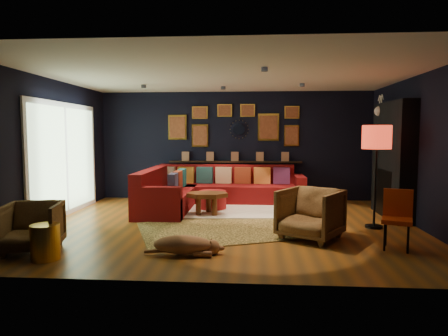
# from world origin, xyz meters

# --- Properties ---
(floor) EXTENTS (6.50, 6.50, 0.00)m
(floor) POSITION_xyz_m (0.00, 0.00, 0.00)
(floor) COLOR #99571B
(floor) RESTS_ON ground
(room_walls) EXTENTS (6.50, 6.50, 6.50)m
(room_walls) POSITION_xyz_m (0.00, 0.00, 1.59)
(room_walls) COLOR black
(room_walls) RESTS_ON ground
(sectional) EXTENTS (3.41, 2.69, 0.86)m
(sectional) POSITION_xyz_m (-0.61, 1.81, 0.32)
(sectional) COLOR maroon
(sectional) RESTS_ON ground
(ledge) EXTENTS (3.20, 0.12, 0.04)m
(ledge) POSITION_xyz_m (0.00, 2.68, 0.92)
(ledge) COLOR black
(ledge) RESTS_ON room_walls
(gallery_wall) EXTENTS (3.15, 0.04, 1.02)m
(gallery_wall) POSITION_xyz_m (-0.01, 2.72, 1.81)
(gallery_wall) COLOR gold
(gallery_wall) RESTS_ON room_walls
(sunburst_mirror) EXTENTS (0.47, 0.16, 0.47)m
(sunburst_mirror) POSITION_xyz_m (0.10, 2.72, 1.70)
(sunburst_mirror) COLOR silver
(sunburst_mirror) RESTS_ON room_walls
(fireplace) EXTENTS (0.31, 1.60, 2.20)m
(fireplace) POSITION_xyz_m (3.09, 0.90, 1.02)
(fireplace) COLOR black
(fireplace) RESTS_ON ground
(deer_head) EXTENTS (0.50, 0.28, 0.45)m
(deer_head) POSITION_xyz_m (3.14, 1.40, 2.05)
(deer_head) COLOR white
(deer_head) RESTS_ON fireplace
(sliding_door) EXTENTS (0.06, 2.80, 2.20)m
(sliding_door) POSITION_xyz_m (-3.22, 0.60, 1.10)
(sliding_door) COLOR white
(sliding_door) RESTS_ON ground
(ceiling_spots) EXTENTS (3.30, 2.50, 0.06)m
(ceiling_spots) POSITION_xyz_m (-0.00, 0.80, 2.56)
(ceiling_spots) COLOR black
(ceiling_spots) RESTS_ON room_walls
(shag_rug) EXTENTS (2.63, 1.98, 0.03)m
(shag_rug) POSITION_xyz_m (-0.26, 1.30, 0.02)
(shag_rug) COLOR white
(shag_rug) RESTS_ON ground
(leopard_rug) EXTENTS (3.10, 2.67, 0.01)m
(leopard_rug) POSITION_xyz_m (-0.07, -0.42, 0.01)
(leopard_rug) COLOR #DDB95C
(leopard_rug) RESTS_ON ground
(coffee_table) EXTENTS (0.87, 0.68, 0.41)m
(coffee_table) POSITION_xyz_m (-0.45, 0.76, 0.37)
(coffee_table) COLOR brown
(coffee_table) RESTS_ON shag_rug
(pouf) EXTENTS (0.57, 0.57, 0.37)m
(pouf) POSITION_xyz_m (-0.40, 1.33, 0.22)
(pouf) COLOR maroon
(pouf) RESTS_ON shag_rug
(armchair_left) EXTENTS (0.84, 0.81, 0.74)m
(armchair_left) POSITION_xyz_m (-2.55, -1.79, 0.37)
(armchair_left) COLOR #AD783E
(armchair_left) RESTS_ON ground
(armchair_right) EXTENTS (1.11, 1.10, 0.85)m
(armchair_right) POSITION_xyz_m (1.31, -0.86, 0.42)
(armchair_right) COLOR #AD783E
(armchair_right) RESTS_ON ground
(gold_stool) EXTENTS (0.36, 0.36, 0.45)m
(gold_stool) POSITION_xyz_m (-2.20, -2.10, 0.23)
(gold_stool) COLOR gold
(gold_stool) RESTS_ON ground
(orange_chair) EXTENTS (0.50, 0.50, 0.82)m
(orange_chair) POSITION_xyz_m (2.45, -1.27, 0.48)
(orange_chair) COLOR black
(orange_chair) RESTS_ON ground
(floor_lamp) EXTENTS (0.48, 0.48, 1.74)m
(floor_lamp) POSITION_xyz_m (2.50, -0.05, 1.47)
(floor_lamp) COLOR black
(floor_lamp) RESTS_ON ground
(dog) EXTENTS (1.08, 0.55, 0.34)m
(dog) POSITION_xyz_m (-0.49, -1.78, 0.18)
(dog) COLOR #AF754D
(dog) RESTS_ON leopard_rug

